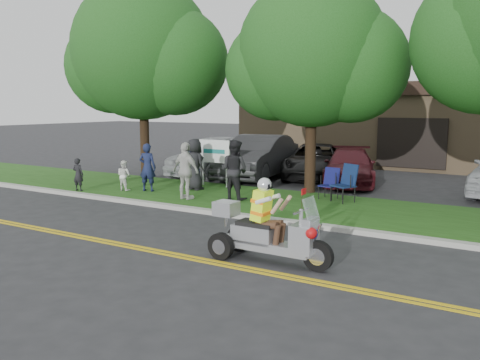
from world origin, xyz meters
The scene contains 23 objects.
ground centered at (0.00, 0.00, 0.00)m, with size 120.00×120.00×0.00m, color #28282B.
centerline_near centered at (0.00, -0.58, 0.01)m, with size 60.00×0.10×0.01m, color gold.
centerline_far centered at (0.00, -0.42, 0.01)m, with size 60.00×0.10×0.01m, color gold.
curb centered at (0.00, 3.05, 0.06)m, with size 60.00×0.25×0.12m, color #A8A89E.
grass_verge centered at (0.00, 5.20, 0.06)m, with size 60.00×4.00×0.10m, color #1F4412.
commercial_building centered at (2.00, 18.98, 2.01)m, with size 18.00×8.20×4.00m.
tree_left centered at (-6.44, 7.03, 4.85)m, with size 6.62×5.40×7.78m.
tree_mid centered at (0.55, 7.23, 4.43)m, with size 5.88×4.80×7.05m.
business_sign centered at (-2.90, 6.60, 1.26)m, with size 1.25×0.06×1.75m.
trike_scooter centered at (2.68, 0.07, 0.57)m, with size 2.48×0.83×1.63m.
lawn_chair_a centered at (2.10, 6.22, 0.74)m, with size 0.80×0.81×1.13m.
lawn_chair_b centered at (1.50, 6.44, 0.64)m, with size 0.56×0.57×0.95m.
spectator_adult_left centered at (-4.23, 4.56, 0.91)m, with size 0.59×0.38×1.61m, color #181F42.
spectator_adult_mid centered at (-0.95, 4.80, 1.02)m, with size 0.89×0.69×1.82m, color black.
spectator_adult_right centered at (-2.24, 4.05, 0.98)m, with size 1.03×0.43×1.75m, color silver.
spectator_chair_a centered at (-3.68, 6.29, 0.88)m, with size 1.01×0.58×1.56m, color #171940.
spectator_chair_b centered at (-3.06, 5.63, 0.98)m, with size 0.85×0.55×1.74m, color black.
child_left centered at (-6.28, 3.40, 0.66)m, with size 0.40×0.27×1.11m, color black.
child_right centered at (-5.01, 4.25, 0.62)m, with size 0.50×0.39×1.02m, color white.
parked_car_far_left centered at (-5.00, 9.61, 0.86)m, with size 2.03×5.04×1.72m, color #AFB2B6.
parked_car_left centered at (-2.89, 9.73, 0.88)m, with size 1.85×5.32×1.75m, color #2E2D30.
parked_car_mid centered at (-0.89, 10.96, 0.70)m, with size 2.31×5.01×1.39m, color black.
parked_car_right centered at (0.80, 10.27, 0.66)m, with size 1.84×4.53×1.31m, color #491118.
Camera 1 is at (7.13, -8.24, 2.99)m, focal length 38.00 mm.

